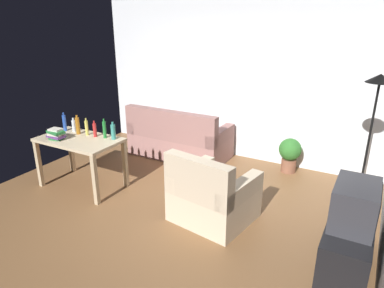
{
  "coord_description": "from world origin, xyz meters",
  "views": [
    {
      "loc": [
        2.31,
        -3.48,
        2.44
      ],
      "look_at": [
        0.1,
        0.5,
        0.75
      ],
      "focal_mm": 32.77,
      "sensor_mm": 36.0,
      "label": 1
    }
  ],
  "objects_px": {
    "potted_plant": "(290,153)",
    "armchair": "(211,197)",
    "bottle_clear": "(74,126)",
    "bottle_blue": "(64,123)",
    "tv_stand": "(348,244)",
    "couch": "(178,140)",
    "tv": "(355,205)",
    "book_stack": "(56,134)",
    "bottle_amber": "(78,126)",
    "bottle_red": "(95,130)",
    "torchiere_lamp": "(375,108)",
    "bottle_squat": "(87,128)",
    "bottle_tall": "(113,132)",
    "desk": "(80,146)",
    "bottle_green": "(104,130)"
  },
  "relations": [
    {
      "from": "desk",
      "to": "bottle_amber",
      "type": "bearing_deg",
      "value": 137.21
    },
    {
      "from": "book_stack",
      "to": "desk",
      "type": "bearing_deg",
      "value": 36.69
    },
    {
      "from": "armchair",
      "to": "bottle_amber",
      "type": "distance_m",
      "value": 2.32
    },
    {
      "from": "tv_stand",
      "to": "bottle_tall",
      "type": "xyz_separation_m",
      "value": [
        -3.22,
        0.21,
        0.63
      ]
    },
    {
      "from": "tv_stand",
      "to": "torchiere_lamp",
      "type": "xyz_separation_m",
      "value": [
        0.0,
        1.14,
        1.17
      ]
    },
    {
      "from": "bottle_clear",
      "to": "bottle_tall",
      "type": "xyz_separation_m",
      "value": [
        0.75,
        0.03,
        0.02
      ]
    },
    {
      "from": "bottle_blue",
      "to": "bottle_squat",
      "type": "xyz_separation_m",
      "value": [
        0.45,
        0.01,
        -0.01
      ]
    },
    {
      "from": "tv_stand",
      "to": "desk",
      "type": "bearing_deg",
      "value": 90.26
    },
    {
      "from": "bottle_squat",
      "to": "bottle_red",
      "type": "xyz_separation_m",
      "value": [
        0.15,
        0.0,
        -0.01
      ]
    },
    {
      "from": "tv",
      "to": "bottle_tall",
      "type": "xyz_separation_m",
      "value": [
        -3.22,
        0.21,
        0.17
      ]
    },
    {
      "from": "tv",
      "to": "torchiere_lamp",
      "type": "height_order",
      "value": "torchiere_lamp"
    },
    {
      "from": "potted_plant",
      "to": "armchair",
      "type": "xyz_separation_m",
      "value": [
        -0.47,
        -1.92,
        -0.01
      ]
    },
    {
      "from": "torchiere_lamp",
      "to": "bottle_clear",
      "type": "height_order",
      "value": "torchiere_lamp"
    },
    {
      "from": "book_stack",
      "to": "bottle_clear",
      "type": "bearing_deg",
      "value": 96.24
    },
    {
      "from": "torchiere_lamp",
      "to": "bottle_clear",
      "type": "xyz_separation_m",
      "value": [
        -3.96,
        -0.97,
        -0.56
      ]
    },
    {
      "from": "armchair",
      "to": "bottle_clear",
      "type": "xyz_separation_m",
      "value": [
        -2.38,
        0.09,
        0.53
      ]
    },
    {
      "from": "bottle_green",
      "to": "bottle_tall",
      "type": "bearing_deg",
      "value": 7.15
    },
    {
      "from": "bottle_green",
      "to": "bottle_tall",
      "type": "xyz_separation_m",
      "value": [
        0.15,
        0.02,
        -0.01
      ]
    },
    {
      "from": "bottle_tall",
      "to": "book_stack",
      "type": "distance_m",
      "value": 0.82
    },
    {
      "from": "couch",
      "to": "book_stack",
      "type": "bearing_deg",
      "value": 64.88
    },
    {
      "from": "desk",
      "to": "bottle_blue",
      "type": "height_order",
      "value": "bottle_blue"
    },
    {
      "from": "bottle_tall",
      "to": "bottle_clear",
      "type": "bearing_deg",
      "value": -177.32
    },
    {
      "from": "bottle_squat",
      "to": "book_stack",
      "type": "height_order",
      "value": "bottle_squat"
    },
    {
      "from": "potted_plant",
      "to": "bottle_tall",
      "type": "bearing_deg",
      "value": -139.57
    },
    {
      "from": "tv",
      "to": "bottle_tall",
      "type": "height_order",
      "value": "bottle_tall"
    },
    {
      "from": "armchair",
      "to": "bottle_amber",
      "type": "bearing_deg",
      "value": 7.7
    },
    {
      "from": "bottle_blue",
      "to": "tv_stand",
      "type": "bearing_deg",
      "value": -2.03
    },
    {
      "from": "desk",
      "to": "potted_plant",
      "type": "relative_size",
      "value": 2.11
    },
    {
      "from": "tv",
      "to": "bottle_red",
      "type": "relative_size",
      "value": 2.51
    },
    {
      "from": "potted_plant",
      "to": "bottle_squat",
      "type": "height_order",
      "value": "bottle_squat"
    },
    {
      "from": "couch",
      "to": "desk",
      "type": "bearing_deg",
      "value": 69.47
    },
    {
      "from": "bottle_clear",
      "to": "book_stack",
      "type": "xyz_separation_m",
      "value": [
        0.04,
        -0.37,
        -0.02
      ]
    },
    {
      "from": "bottle_green",
      "to": "book_stack",
      "type": "height_order",
      "value": "bottle_green"
    },
    {
      "from": "potted_plant",
      "to": "bottle_clear",
      "type": "height_order",
      "value": "bottle_clear"
    },
    {
      "from": "potted_plant",
      "to": "book_stack",
      "type": "height_order",
      "value": "book_stack"
    },
    {
      "from": "armchair",
      "to": "bottle_clear",
      "type": "relative_size",
      "value": 4.6
    },
    {
      "from": "tv_stand",
      "to": "torchiere_lamp",
      "type": "height_order",
      "value": "torchiere_lamp"
    },
    {
      "from": "bottle_clear",
      "to": "book_stack",
      "type": "bearing_deg",
      "value": -83.76
    },
    {
      "from": "bottle_amber",
      "to": "bottle_squat",
      "type": "height_order",
      "value": "bottle_amber"
    },
    {
      "from": "armchair",
      "to": "bottle_squat",
      "type": "relative_size",
      "value": 3.95
    },
    {
      "from": "bottle_blue",
      "to": "couch",
      "type": "bearing_deg",
      "value": 54.71
    },
    {
      "from": "armchair",
      "to": "bottle_green",
      "type": "relative_size",
      "value": 3.57
    },
    {
      "from": "couch",
      "to": "bottle_blue",
      "type": "distance_m",
      "value": 1.98
    },
    {
      "from": "bottle_clear",
      "to": "bottle_red",
      "type": "distance_m",
      "value": 0.44
    },
    {
      "from": "couch",
      "to": "bottle_clear",
      "type": "bearing_deg",
      "value": 58.57
    },
    {
      "from": "potted_plant",
      "to": "bottle_clear",
      "type": "bearing_deg",
      "value": -147.34
    },
    {
      "from": "bottle_clear",
      "to": "book_stack",
      "type": "distance_m",
      "value": 0.38
    },
    {
      "from": "couch",
      "to": "tv",
      "type": "bearing_deg",
      "value": 150.96
    },
    {
      "from": "armchair",
      "to": "bottle_red",
      "type": "relative_size",
      "value": 4.27
    },
    {
      "from": "tv_stand",
      "to": "bottle_red",
      "type": "height_order",
      "value": "bottle_red"
    }
  ]
}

